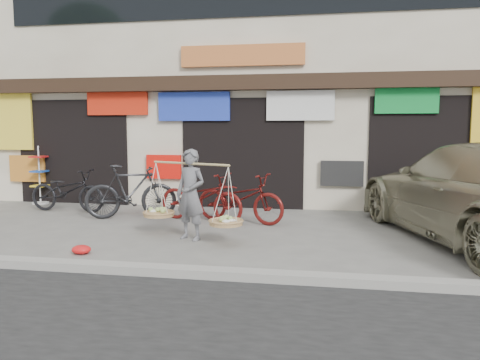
% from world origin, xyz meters
% --- Properties ---
extents(ground, '(70.00, 70.00, 0.00)m').
position_xyz_m(ground, '(0.00, 0.00, 0.00)').
color(ground, slate).
rests_on(ground, ground).
extents(kerb, '(70.00, 0.25, 0.12)m').
position_xyz_m(kerb, '(0.00, -2.00, 0.06)').
color(kerb, gray).
rests_on(kerb, ground).
extents(shophouse_block, '(14.00, 6.32, 7.00)m').
position_xyz_m(shophouse_block, '(-0.00, 6.42, 3.45)').
color(shophouse_block, beige).
rests_on(shophouse_block, ground).
extents(street_vendor, '(1.94, 1.13, 1.60)m').
position_xyz_m(street_vendor, '(-0.35, 0.03, 0.74)').
color(street_vendor, slate).
rests_on(street_vendor, ground).
extents(bike_0, '(1.95, 0.80, 1.00)m').
position_xyz_m(bike_0, '(-3.99, 2.25, 0.50)').
color(bike_0, black).
rests_on(bike_0, ground).
extents(bike_1, '(2.05, 1.14, 1.18)m').
position_xyz_m(bike_1, '(-2.17, 1.70, 0.59)').
color(bike_1, black).
rests_on(bike_1, ground).
extents(bike_2, '(2.10, 1.24, 1.04)m').
position_xyz_m(bike_2, '(0.25, 1.66, 0.52)').
color(bike_2, '#5D120F').
rests_on(bike_2, ground).
extents(bike_3, '(2.10, 1.24, 1.04)m').
position_xyz_m(bike_3, '(-0.58, 1.66, 0.52)').
color(bike_3, '#5D120F').
rests_on(bike_3, ground).
extents(display_rack, '(0.42, 0.42, 1.52)m').
position_xyz_m(display_rack, '(-5.32, 3.21, 0.61)').
color(display_rack, silver).
rests_on(display_rack, ground).
extents(red_bag, '(0.31, 0.25, 0.14)m').
position_xyz_m(red_bag, '(-1.78, -1.21, 0.07)').
color(red_bag, red).
rests_on(red_bag, ground).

